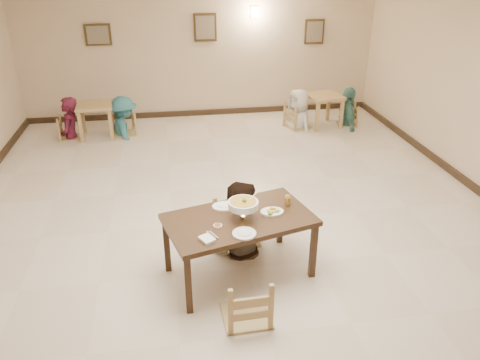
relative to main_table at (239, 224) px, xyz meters
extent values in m
plane|color=beige|center=(0.13, 1.19, -0.69)|extent=(10.00, 10.00, 0.00)
plane|color=beige|center=(0.13, 6.19, 0.81)|extent=(10.00, 0.00, 10.00)
cube|color=#2F2215|center=(0.13, 6.16, -0.63)|extent=(8.00, 0.06, 0.12)
cube|color=#3A2A14|center=(-2.07, 6.15, 1.21)|extent=(0.55, 0.03, 0.45)
cube|color=gray|center=(-2.07, 6.13, 1.21)|extent=(0.45, 0.01, 0.37)
cube|color=#3A2A14|center=(0.23, 6.15, 1.31)|extent=(0.50, 0.03, 0.60)
cube|color=gray|center=(0.23, 6.13, 1.31)|extent=(0.41, 0.01, 0.49)
cube|color=#3A2A14|center=(2.73, 6.15, 1.16)|extent=(0.45, 0.03, 0.55)
cube|color=gray|center=(2.73, 6.13, 1.16)|extent=(0.37, 0.01, 0.45)
cube|color=#FFD88C|center=(1.33, 6.15, 1.61)|extent=(0.16, 0.05, 0.22)
cube|color=#3A2312|center=(0.00, 0.00, 0.05)|extent=(1.83, 1.32, 0.06)
cube|color=#3A2312|center=(-0.63, -0.59, -0.33)|extent=(0.07, 0.07, 0.71)
cube|color=#3A2312|center=(0.84, -0.19, -0.33)|extent=(0.07, 0.07, 0.71)
cube|color=#3A2312|center=(-0.84, 0.19, -0.33)|extent=(0.07, 0.07, 0.71)
cube|color=#3A2312|center=(0.63, 0.59, -0.33)|extent=(0.07, 0.07, 0.71)
cube|color=tan|center=(0.07, 0.68, -0.19)|extent=(0.51, 0.51, 0.06)
cube|color=tan|center=(-0.05, -0.76, -0.20)|extent=(0.50, 0.50, 0.05)
imported|color=gray|center=(0.06, 0.56, 0.24)|extent=(1.00, 0.83, 1.87)
torus|color=silver|center=(0.04, -0.03, 0.22)|extent=(0.27, 0.27, 0.01)
cylinder|color=silver|center=(0.04, -0.03, 0.10)|extent=(0.07, 0.07, 0.04)
cone|color=#FFA526|center=(0.04, -0.03, 0.15)|extent=(0.04, 0.04, 0.06)
cylinder|color=white|center=(0.04, -0.03, 0.26)|extent=(0.34, 0.34, 0.08)
cylinder|color=#B27E2B|center=(0.04, -0.03, 0.30)|extent=(0.30, 0.30, 0.02)
sphere|color=#2D7223|center=(0.05, -0.04, 0.32)|extent=(0.05, 0.05, 0.05)
cylinder|color=silver|center=(0.17, 0.04, 0.33)|extent=(0.16, 0.10, 0.11)
cylinder|color=silver|center=(0.14, 0.03, 0.15)|extent=(0.01, 0.01, 0.15)
cylinder|color=silver|center=(-0.07, 0.03, 0.15)|extent=(0.01, 0.01, 0.15)
cylinder|color=silver|center=(0.04, -0.15, 0.15)|extent=(0.01, 0.01, 0.15)
cylinder|color=white|center=(-0.13, 0.26, 0.09)|extent=(0.31, 0.31, 0.02)
ellipsoid|color=white|center=(-0.13, 0.26, 0.10)|extent=(0.20, 0.17, 0.07)
cylinder|color=white|center=(0.00, -0.36, 0.09)|extent=(0.26, 0.26, 0.02)
ellipsoid|color=white|center=(0.00, -0.36, 0.10)|extent=(0.17, 0.14, 0.06)
cylinder|color=white|center=(0.39, 0.05, 0.09)|extent=(0.27, 0.27, 0.02)
sphere|color=#2D7223|center=(0.35, -0.03, 0.12)|extent=(0.05, 0.05, 0.05)
cylinder|color=white|center=(-0.26, -0.15, 0.09)|extent=(0.10, 0.10, 0.02)
cylinder|color=#962F11|center=(-0.26, -0.15, 0.10)|extent=(0.08, 0.08, 0.01)
cube|color=white|center=(-0.41, -0.41, 0.10)|extent=(0.19, 0.20, 0.03)
cube|color=silver|center=(-0.36, -0.33, 0.09)|extent=(0.09, 0.16, 0.01)
cube|color=silver|center=(-0.33, -0.33, 0.09)|extent=(0.09, 0.16, 0.01)
cylinder|color=white|center=(0.61, 0.20, 0.15)|extent=(0.07, 0.07, 0.13)
cylinder|color=orange|center=(0.61, 0.20, 0.13)|extent=(0.06, 0.06, 0.10)
cube|color=tan|center=(-2.19, 5.05, -0.01)|extent=(0.75, 0.75, 0.06)
cube|color=tan|center=(-2.46, 4.74, -0.37)|extent=(0.07, 0.07, 0.65)
cube|color=tan|center=(-1.87, 4.78, -0.37)|extent=(0.07, 0.07, 0.65)
cube|color=tan|center=(-2.50, 5.33, -0.37)|extent=(0.07, 0.07, 0.65)
cube|color=tan|center=(-1.91, 5.37, -0.37)|extent=(0.07, 0.07, 0.65)
cube|color=tan|center=(2.66, 4.96, -0.02)|extent=(0.81, 0.81, 0.06)
cube|color=tan|center=(2.43, 4.62, -0.37)|extent=(0.07, 0.07, 0.64)
cube|color=tan|center=(3.00, 4.73, -0.37)|extent=(0.07, 0.07, 0.64)
cube|color=tan|center=(2.33, 5.20, -0.37)|extent=(0.07, 0.07, 0.64)
cube|color=tan|center=(2.90, 5.30, -0.37)|extent=(0.07, 0.07, 0.64)
cube|color=tan|center=(-2.73, 5.05, -0.27)|extent=(0.43, 0.43, 0.05)
cube|color=tan|center=(-1.64, 5.12, -0.25)|extent=(0.45, 0.45, 0.05)
cube|color=tan|center=(2.10, 4.97, -0.22)|extent=(0.48, 0.48, 0.05)
cube|color=tan|center=(3.22, 4.94, -0.28)|extent=(0.42, 0.42, 0.05)
imported|color=#52152A|center=(-2.73, 5.05, 0.18)|extent=(0.46, 0.66, 1.74)
imported|color=teal|center=(-1.64, 5.12, 0.12)|extent=(0.93, 1.20, 1.63)
imported|color=silver|center=(2.10, 4.97, 0.16)|extent=(0.79, 0.96, 1.69)
imported|color=#4A8A78|center=(3.22, 4.94, 0.16)|extent=(0.50, 1.03, 1.70)
camera|label=1|loc=(-0.72, -4.53, 2.79)|focal=35.00mm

